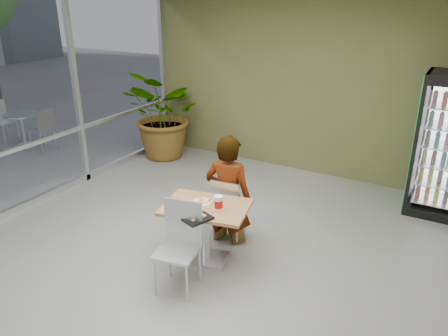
{
  "coord_description": "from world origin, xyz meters",
  "views": [
    {
      "loc": [
        2.66,
        -3.78,
        3.1
      ],
      "look_at": [
        0.08,
        0.7,
        1.0
      ],
      "focal_mm": 35.0,
      "sensor_mm": 36.0,
      "label": 1
    }
  ],
  "objects": [
    {
      "name": "room_envelope",
      "position": [
        0.0,
        0.0,
        1.6
      ],
      "size": [
        6.0,
        7.0,
        3.2
      ],
      "primitive_type": null,
      "color": "beige",
      "rests_on": "ground"
    },
    {
      "name": "soda_cup",
      "position": [
        0.36,
        0.09,
        0.84
      ],
      "size": [
        0.1,
        0.1,
        0.18
      ],
      "color": "white",
      "rests_on": "dining_table"
    },
    {
      "name": "chair_far",
      "position": [
        0.16,
        0.65,
        0.51
      ],
      "size": [
        0.43,
        0.43,
        0.88
      ],
      "rotation": [
        0.0,
        0.0,
        3.26
      ],
      "color": "silver",
      "rests_on": "ground"
    },
    {
      "name": "ground",
      "position": [
        0.0,
        0.0,
        0.0
      ],
      "size": [
        7.0,
        7.0,
        0.0
      ],
      "primitive_type": "plane",
      "color": "slate",
      "rests_on": "ground"
    },
    {
      "name": "napkin_stack",
      "position": [
        -0.05,
        -0.06,
        0.76
      ],
      "size": [
        0.22,
        0.22,
        0.02
      ],
      "primitive_type": "cube",
      "rotation": [
        0.0,
        0.0,
        0.63
      ],
      "color": "white",
      "rests_on": "dining_table"
    },
    {
      "name": "dining_table",
      "position": [
        0.18,
        0.1,
        0.54
      ],
      "size": [
        1.13,
        0.9,
        0.75
      ],
      "rotation": [
        0.0,
        0.0,
        0.22
      ],
      "color": "#A96B48",
      "rests_on": "ground"
    },
    {
      "name": "chair_near",
      "position": [
        0.17,
        -0.43,
        0.59
      ],
      "size": [
        0.53,
        0.53,
        1.0
      ],
      "rotation": [
        0.0,
        0.0,
        0.21
      ],
      "color": "silver",
      "rests_on": "ground"
    },
    {
      "name": "storefront_frame",
      "position": [
        -3.0,
        0.0,
        1.6
      ],
      "size": [
        0.1,
        7.0,
        3.2
      ],
      "primitive_type": null,
      "color": "silver",
      "rests_on": "ground"
    },
    {
      "name": "seated_woman",
      "position": [
        0.15,
        0.69,
        0.58
      ],
      "size": [
        0.69,
        0.49,
        1.76
      ],
      "primitive_type": "imported",
      "rotation": [
        0.0,
        0.0,
        3.26
      ],
      "color": "black",
      "rests_on": "ground"
    },
    {
      "name": "pizza_plate",
      "position": [
        0.09,
        0.15,
        0.77
      ],
      "size": [
        0.31,
        0.32,
        0.03
      ],
      "color": "white",
      "rests_on": "dining_table"
    },
    {
      "name": "cafeteria_tray",
      "position": [
        0.18,
        -0.2,
        0.76
      ],
      "size": [
        0.5,
        0.43,
        0.02
      ],
      "primitive_type": "cube",
      "rotation": [
        0.0,
        0.0,
        -0.34
      ],
      "color": "black",
      "rests_on": "dining_table"
    },
    {
      "name": "potted_plant",
      "position": [
        -2.44,
        2.8,
        0.87
      ],
      "size": [
        1.97,
        1.85,
        1.74
      ],
      "primitive_type": "imported",
      "rotation": [
        0.0,
        0.0,
        -0.39
      ],
      "color": "#2D7232",
      "rests_on": "ground"
    }
  ]
}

